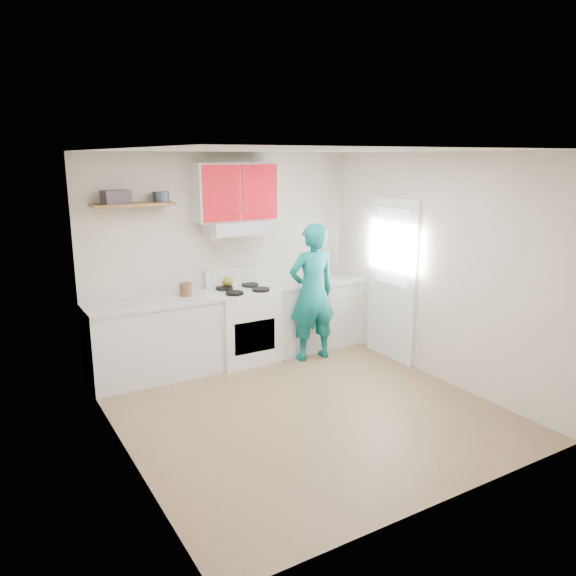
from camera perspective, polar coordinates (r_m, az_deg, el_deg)
floor at (r=5.88m, az=1.52°, el=-12.22°), size 3.80×3.80×0.00m
ceiling at (r=5.31m, az=1.69°, el=13.99°), size 3.60×3.80×0.04m
back_wall at (r=7.09m, az=-6.64°, el=3.21°), size 3.60×0.04×2.60m
front_wall at (r=4.04m, az=16.23°, el=-5.12°), size 3.60×0.04×2.60m
left_wall at (r=4.77m, az=-17.03°, el=-2.34°), size 0.04×3.80×2.60m
right_wall at (r=6.57m, az=15.00°, el=2.02°), size 0.04×3.80×2.60m
door at (r=7.10m, az=10.71°, el=0.81°), size 0.05×0.85×2.05m
door_glass at (r=7.01m, az=10.69°, el=4.18°), size 0.01×0.55×0.95m
counter_left at (r=6.68m, az=-13.56°, el=-5.26°), size 1.52×0.60×0.90m
counter_right at (r=7.56m, az=2.38°, el=-2.69°), size 1.32×0.60×0.90m
stove at (r=7.05m, az=-4.62°, el=-3.85°), size 0.76×0.65×0.92m
range_hood at (r=6.88m, az=-5.21°, el=6.25°), size 0.76×0.44×0.15m
upper_cabinets at (r=6.89m, az=-5.48°, el=9.81°), size 1.02×0.33×0.70m
shelf at (r=6.48m, az=-15.66°, el=8.27°), size 0.90×0.30×0.04m
books at (r=6.42m, az=-17.28°, el=8.94°), size 0.31×0.24×0.15m
tin at (r=6.57m, az=-12.95°, el=9.14°), size 0.23×0.23×0.11m
kettle at (r=7.10m, az=-6.26°, el=0.71°), size 0.19×0.19×0.15m
crock at (r=6.72m, az=-10.49°, el=-0.22°), size 0.19×0.19×0.18m
cutting_board at (r=7.40m, az=1.56°, el=0.62°), size 0.38×0.32×0.02m
silicone_mat at (r=7.60m, az=4.24°, el=0.90°), size 0.34×0.30×0.01m
person at (r=6.98m, az=2.51°, el=-0.46°), size 0.67×0.47×1.75m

